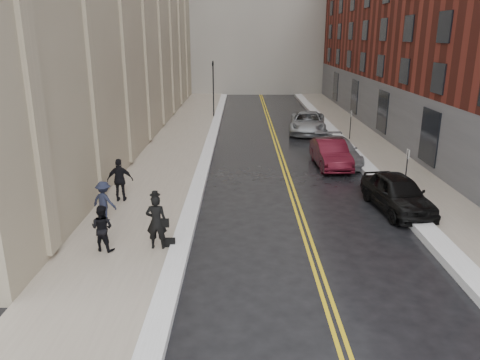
{
  "coord_description": "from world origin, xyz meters",
  "views": [
    {
      "loc": [
        -0.02,
        -13.56,
        7.37
      ],
      "look_at": [
        -0.07,
        5.1,
        1.6
      ],
      "focal_mm": 35.0,
      "sensor_mm": 36.0,
      "label": 1
    }
  ],
  "objects_px": {
    "pedestrian_a": "(102,228)",
    "pedestrian_c": "(120,180)",
    "car_maroon": "(331,154)",
    "car_silver_near": "(338,151)",
    "pedestrian_main": "(156,222)",
    "pedestrian_b": "(104,201)",
    "car_silver_far": "(308,123)",
    "car_black": "(397,193)"
  },
  "relations": [
    {
      "from": "pedestrian_a",
      "to": "pedestrian_b",
      "type": "distance_m",
      "value": 2.84
    },
    {
      "from": "car_silver_near",
      "to": "pedestrian_c",
      "type": "xyz_separation_m",
      "value": [
        -11.29,
        -7.29,
        0.4
      ]
    },
    {
      "from": "car_black",
      "to": "car_silver_near",
      "type": "xyz_separation_m",
      "value": [
        -1.01,
        8.12,
        -0.07
      ]
    },
    {
      "from": "car_black",
      "to": "pedestrian_b",
      "type": "relative_size",
      "value": 2.85
    },
    {
      "from": "car_maroon",
      "to": "pedestrian_main",
      "type": "height_order",
      "value": "pedestrian_main"
    },
    {
      "from": "car_maroon",
      "to": "car_silver_near",
      "type": "xyz_separation_m",
      "value": [
        0.59,
        0.91,
        -0.05
      ]
    },
    {
      "from": "car_maroon",
      "to": "car_silver_near",
      "type": "bearing_deg",
      "value": 54.51
    },
    {
      "from": "pedestrian_a",
      "to": "pedestrian_c",
      "type": "relative_size",
      "value": 0.84
    },
    {
      "from": "car_silver_far",
      "to": "pedestrian_main",
      "type": "xyz_separation_m",
      "value": [
        -8.19,
        -21.32,
        0.33
      ]
    },
    {
      "from": "pedestrian_a",
      "to": "pedestrian_b",
      "type": "relative_size",
      "value": 1.01
    },
    {
      "from": "pedestrian_a",
      "to": "pedestrian_c",
      "type": "height_order",
      "value": "pedestrian_c"
    },
    {
      "from": "car_silver_near",
      "to": "pedestrian_main",
      "type": "relative_size",
      "value": 2.56
    },
    {
      "from": "car_black",
      "to": "car_silver_near",
      "type": "relative_size",
      "value": 0.93
    },
    {
      "from": "car_black",
      "to": "car_silver_far",
      "type": "xyz_separation_m",
      "value": [
        -1.6,
        17.19,
        0.01
      ]
    },
    {
      "from": "car_black",
      "to": "pedestrian_main",
      "type": "height_order",
      "value": "pedestrian_main"
    },
    {
      "from": "car_silver_near",
      "to": "car_silver_far",
      "type": "height_order",
      "value": "car_silver_far"
    },
    {
      "from": "car_maroon",
      "to": "pedestrian_c",
      "type": "bearing_deg",
      "value": -151.54
    },
    {
      "from": "car_black",
      "to": "pedestrian_b",
      "type": "bearing_deg",
      "value": -179.82
    },
    {
      "from": "pedestrian_main",
      "to": "car_maroon",
      "type": "bearing_deg",
      "value": -125.67
    },
    {
      "from": "pedestrian_main",
      "to": "pedestrian_a",
      "type": "bearing_deg",
      "value": 5.47
    },
    {
      "from": "car_black",
      "to": "car_maroon",
      "type": "bearing_deg",
      "value": 95.5
    },
    {
      "from": "car_silver_near",
      "to": "pedestrian_a",
      "type": "relative_size",
      "value": 3.05
    },
    {
      "from": "pedestrian_main",
      "to": "car_silver_far",
      "type": "bearing_deg",
      "value": -110.87
    },
    {
      "from": "car_silver_far",
      "to": "pedestrian_c",
      "type": "bearing_deg",
      "value": -115.48
    },
    {
      "from": "car_silver_near",
      "to": "car_silver_far",
      "type": "xyz_separation_m",
      "value": [
        -0.59,
        9.07,
        0.08
      ]
    },
    {
      "from": "car_black",
      "to": "pedestrian_c",
      "type": "height_order",
      "value": "pedestrian_c"
    },
    {
      "from": "car_maroon",
      "to": "pedestrian_main",
      "type": "bearing_deg",
      "value": -128.18
    },
    {
      "from": "car_maroon",
      "to": "pedestrian_b",
      "type": "xyz_separation_m",
      "value": [
        -10.76,
        -8.77,
        0.19
      ]
    },
    {
      "from": "car_maroon",
      "to": "car_silver_far",
      "type": "bearing_deg",
      "value": 87.64
    },
    {
      "from": "car_silver_near",
      "to": "pedestrian_main",
      "type": "distance_m",
      "value": 15.08
    },
    {
      "from": "pedestrian_main",
      "to": "pedestrian_c",
      "type": "xyz_separation_m",
      "value": [
        -2.5,
        4.97,
        -0.01
      ]
    },
    {
      "from": "pedestrian_b",
      "to": "pedestrian_main",
      "type": "bearing_deg",
      "value": 157.21
    },
    {
      "from": "car_silver_near",
      "to": "pedestrian_a",
      "type": "height_order",
      "value": "pedestrian_a"
    },
    {
      "from": "car_black",
      "to": "car_silver_far",
      "type": "height_order",
      "value": "car_silver_far"
    },
    {
      "from": "car_silver_near",
      "to": "pedestrian_c",
      "type": "relative_size",
      "value": 2.58
    },
    {
      "from": "pedestrian_a",
      "to": "pedestrian_b",
      "type": "bearing_deg",
      "value": -59.8
    },
    {
      "from": "car_silver_far",
      "to": "pedestrian_a",
      "type": "distance_m",
      "value": 23.73
    },
    {
      "from": "car_silver_far",
      "to": "pedestrian_a",
      "type": "bearing_deg",
      "value": -107.37
    },
    {
      "from": "car_maroon",
      "to": "pedestrian_a",
      "type": "relative_size",
      "value": 2.87
    },
    {
      "from": "car_silver_far",
      "to": "car_black",
      "type": "bearing_deg",
      "value": -76.97
    },
    {
      "from": "car_black",
      "to": "pedestrian_main",
      "type": "distance_m",
      "value": 10.64
    },
    {
      "from": "car_silver_far",
      "to": "car_silver_near",
      "type": "bearing_deg",
      "value": -78.56
    }
  ]
}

